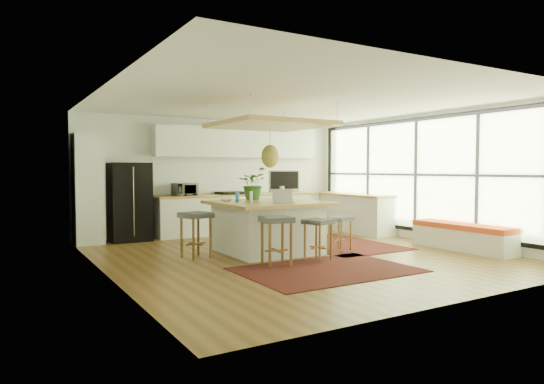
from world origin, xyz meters
TOP-DOWN VIEW (x-y plane):
  - floor at (0.00, 0.00)m, footprint 7.00×7.00m
  - ceiling at (0.00, 0.00)m, footprint 7.00×7.00m
  - wall_back at (0.00, 3.50)m, footprint 6.50×0.00m
  - wall_front at (0.00, -3.50)m, footprint 6.50×0.00m
  - wall_left at (-3.25, 0.00)m, footprint 0.00×7.00m
  - wall_right at (3.25, 0.00)m, footprint 0.00×7.00m
  - window_wall at (3.22, 0.00)m, footprint 0.10×6.20m
  - pantry at (-2.95, 3.18)m, footprint 0.55×0.60m
  - back_counter_base at (0.55, 3.18)m, footprint 4.20×0.60m
  - back_counter_top at (0.55, 3.18)m, footprint 4.24×0.64m
  - backsplash at (0.55, 3.48)m, footprint 4.20×0.02m
  - upper_cabinets at (0.55, 3.32)m, footprint 4.20×0.34m
  - range at (0.30, 3.18)m, footprint 0.76×0.62m
  - right_counter_base at (2.93, 2.00)m, footprint 0.60×2.50m
  - right_counter_top at (2.93, 2.00)m, footprint 0.64×2.54m
  - window_bench at (2.95, -1.20)m, footprint 0.52×2.00m
  - ceiling_panel at (-0.30, 0.40)m, footprint 1.86×1.86m
  - rug_near at (-0.31, -1.32)m, footprint 2.60×1.80m
  - rug_right at (1.39, 0.55)m, footprint 1.80×2.60m
  - fridge at (-2.12, 3.16)m, footprint 0.82×0.65m
  - island at (-0.30, 0.50)m, footprint 1.85×1.85m
  - stool_near_left at (-0.80, -0.65)m, footprint 0.53×0.53m
  - stool_near_right at (0.03, -0.62)m, footprint 0.51×0.51m
  - stool_right_front at (0.94, -0.06)m, footprint 0.45×0.45m
  - stool_right_back at (1.09, 1.09)m, footprint 0.42×0.42m
  - stool_left_side at (-1.64, 0.63)m, footprint 0.56×0.56m
  - laptop at (-0.30, -0.06)m, footprint 0.46×0.48m
  - monitor at (0.22, 0.75)m, footprint 0.66×0.37m
  - microwave at (-0.88, 3.20)m, footprint 0.54×0.35m
  - island_plant at (-0.26, 1.14)m, footprint 0.81×0.83m
  - island_bowl at (-0.94, 0.89)m, footprint 0.22×0.22m
  - island_bottle_0 at (-0.85, 0.60)m, footprint 0.07×0.07m
  - island_bottle_1 at (-0.70, 0.35)m, footprint 0.07×0.07m
  - island_bottle_2 at (-0.05, 0.20)m, footprint 0.07×0.07m
  - island_bottle_3 at (0.05, 0.55)m, footprint 0.07×0.07m

SIDE VIEW (x-z plane):
  - floor at x=0.00m, z-range 0.00..0.00m
  - rug_near at x=-0.31m, z-range 0.00..0.01m
  - rug_right at x=1.39m, z-range 0.00..0.01m
  - window_bench at x=2.95m, z-range 0.00..0.50m
  - stool_near_left at x=-0.80m, z-range -0.03..0.74m
  - stool_near_right at x=0.03m, z-range 0.01..0.70m
  - stool_right_front at x=0.94m, z-range 0.04..0.67m
  - stool_right_back at x=1.09m, z-range 0.03..0.68m
  - stool_left_side at x=-1.64m, z-range -0.03..0.74m
  - back_counter_base at x=0.55m, z-range 0.00..0.88m
  - right_counter_base at x=2.93m, z-range 0.00..0.88m
  - island at x=-0.30m, z-range 0.00..0.93m
  - range at x=0.30m, z-range 0.00..1.00m
  - back_counter_top at x=0.55m, z-range 0.88..0.93m
  - right_counter_top at x=2.93m, z-range 0.88..0.93m
  - fridge at x=-2.12m, z-range 0.10..1.75m
  - island_bowl at x=-0.94m, z-range 0.93..0.98m
  - island_bottle_0 at x=-0.85m, z-range 0.93..1.12m
  - island_bottle_1 at x=-0.70m, z-range 0.93..1.12m
  - island_bottle_2 at x=-0.05m, z-range 0.93..1.12m
  - island_bottle_3 at x=0.05m, z-range 0.93..1.12m
  - laptop at x=-0.30m, z-range 0.92..1.18m
  - microwave at x=-0.88m, z-range 0.93..1.27m
  - pantry at x=-2.95m, z-range 0.00..2.25m
  - island_plant at x=-0.26m, z-range 0.93..1.42m
  - monitor at x=0.22m, z-range 0.90..1.48m
  - wall_back at x=0.00m, z-range -1.90..4.60m
  - wall_front at x=0.00m, z-range -1.90..4.60m
  - wall_left at x=-3.25m, z-range -2.15..4.85m
  - wall_right at x=3.25m, z-range -2.15..4.85m
  - backsplash at x=0.55m, z-range 0.95..1.75m
  - window_wall at x=3.22m, z-range 0.10..2.70m
  - ceiling_panel at x=-0.30m, z-range 1.65..2.45m
  - upper_cabinets at x=0.55m, z-range 1.80..2.50m
  - ceiling at x=0.00m, z-range 2.70..2.70m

